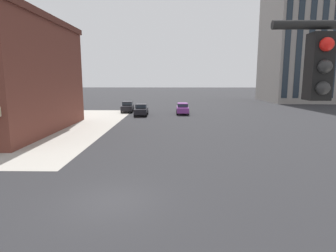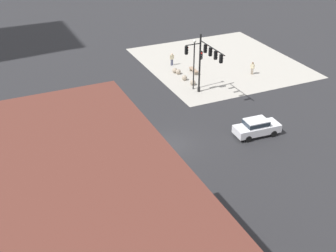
# 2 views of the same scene
# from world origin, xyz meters

# --- Properties ---
(ground_plane) EXTENTS (320.00, 320.00, 0.00)m
(ground_plane) POSITION_xyz_m (0.00, 0.00, 0.00)
(ground_plane) COLOR #262628
(car_main_northbound_near) EXTENTS (1.97, 4.44, 1.68)m
(car_main_northbound_near) POSITION_xyz_m (-1.94, 29.44, 0.92)
(car_main_northbound_near) COLOR black
(car_main_northbound_near) RESTS_ON ground
(car_main_southbound_far) EXTENTS (2.10, 4.50, 1.68)m
(car_main_southbound_far) POSITION_xyz_m (-4.67, 33.92, 0.92)
(car_main_southbound_far) COLOR black
(car_main_southbound_far) RESTS_ON ground
(car_cross_eastbound) EXTENTS (1.91, 4.41, 1.68)m
(car_cross_eastbound) POSITION_xyz_m (4.16, 31.22, 0.92)
(car_cross_eastbound) COLOR #7A3389
(car_cross_eastbound) RESTS_ON ground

